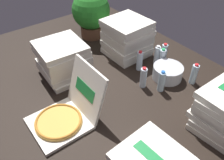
% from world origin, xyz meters
% --- Properties ---
extents(ground_plane, '(3.20, 2.40, 0.02)m').
position_xyz_m(ground_plane, '(0.00, 0.00, -0.01)').
color(ground_plane, black).
extents(open_pizza_box, '(0.39, 0.52, 0.41)m').
position_xyz_m(open_pizza_box, '(0.06, -0.36, 0.08)').
color(open_pizza_box, silver).
rests_on(open_pizza_box, ground_plane).
extents(pizza_stack_right_mid, '(0.42, 0.42, 0.38)m').
position_xyz_m(pizza_stack_right_mid, '(-0.38, 0.59, 0.19)').
color(pizza_stack_right_mid, silver).
rests_on(pizza_stack_right_mid, ground_plane).
extents(pizza_stack_center_near, '(0.44, 0.44, 0.33)m').
position_xyz_m(pizza_stack_center_near, '(-0.45, -0.10, 0.16)').
color(pizza_stack_center_near, silver).
rests_on(pizza_stack_center_near, ground_plane).
extents(ice_bucket, '(0.27, 0.27, 0.12)m').
position_xyz_m(ice_bucket, '(0.16, 0.63, 0.06)').
color(ice_bucket, '#B7BABF').
rests_on(ice_bucket, ground_plane).
extents(water_bottle_0, '(0.06, 0.06, 0.20)m').
position_xyz_m(water_bottle_0, '(-0.09, 0.51, 0.10)').
color(water_bottle_0, silver).
rests_on(water_bottle_0, ground_plane).
extents(water_bottle_1, '(0.06, 0.06, 0.20)m').
position_xyz_m(water_bottle_1, '(0.01, 0.71, 0.10)').
color(water_bottle_1, silver).
rests_on(water_bottle_1, ground_plane).
extents(water_bottle_2, '(0.06, 0.06, 0.20)m').
position_xyz_m(water_bottle_2, '(0.35, 0.76, 0.10)').
color(water_bottle_2, silver).
rests_on(water_bottle_2, ground_plane).
extents(water_bottle_3, '(0.06, 0.06, 0.20)m').
position_xyz_m(water_bottle_3, '(0.25, 0.46, 0.10)').
color(water_bottle_3, silver).
rests_on(water_bottle_3, ground_plane).
extents(water_bottle_4, '(0.06, 0.06, 0.20)m').
position_xyz_m(water_bottle_4, '(-0.06, 0.71, 0.10)').
color(water_bottle_4, white).
rests_on(water_bottle_4, ground_plane).
extents(water_bottle_5, '(0.06, 0.06, 0.20)m').
position_xyz_m(water_bottle_5, '(0.12, 0.37, 0.10)').
color(water_bottle_5, silver).
rests_on(water_bottle_5, ground_plane).
extents(water_bottle_6, '(0.06, 0.06, 0.20)m').
position_xyz_m(water_bottle_6, '(-0.04, 0.80, 0.10)').
color(water_bottle_6, silver).
rests_on(water_bottle_6, ground_plane).
extents(potted_plant, '(0.42, 0.42, 0.53)m').
position_xyz_m(potted_plant, '(-0.91, 0.52, 0.29)').
color(potted_plant, '#513323').
rests_on(potted_plant, ground_plane).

